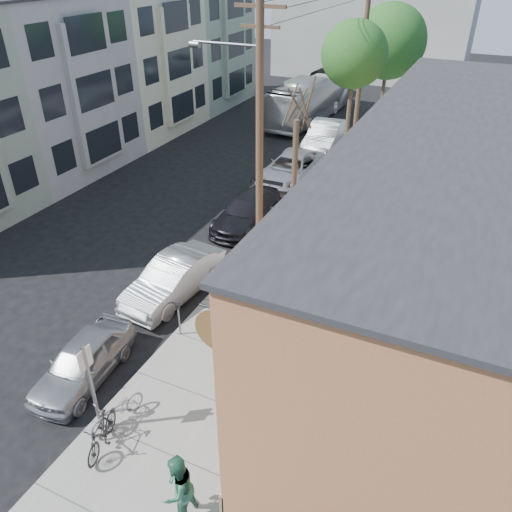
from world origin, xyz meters
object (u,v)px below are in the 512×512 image
at_px(patron_grey, 280,323).
at_px(car_2, 247,211).
at_px(patio_chair_b, 247,439).
at_px(car_0, 83,361).
at_px(bus, 311,98).
at_px(parking_meter_near, 178,314).
at_px(tree_leafy_mid, 354,55).
at_px(sign_post, 90,381).
at_px(cyclist, 260,298).
at_px(tree_bare, 294,175).
at_px(patio_chair_a, 276,387).
at_px(car_1, 174,278).
at_px(parked_bike_b, 117,411).
at_px(parking_meter_far, 272,216).
at_px(parked_bike_a, 101,433).
at_px(car_3, 291,169).
at_px(tree_leafy_far, 389,42).
at_px(utility_pole_near, 258,128).
at_px(car_4, 325,136).
at_px(patron_green, 178,489).

xyz_separation_m(patron_grey, car_2, (-4.59, 7.11, -0.33)).
bearing_deg(patio_chair_b, car_0, -166.95).
height_order(car_0, bus, bus).
height_order(parking_meter_near, car_0, parking_meter_near).
bearing_deg(tree_leafy_mid, sign_post, -91.23).
height_order(cyclist, bus, bus).
bearing_deg(tree_bare, bus, 106.95).
relative_size(tree_bare, patio_chair_a, 5.49).
bearing_deg(car_1, parking_meter_near, -47.42).
xyz_separation_m(patio_chair_a, parked_bike_b, (-3.46, -2.50, 0.00)).
distance_m(parking_meter_far, cyclist, 5.90).
height_order(cyclist, car_1, cyclist).
distance_m(parked_bike_a, parked_bike_b, 0.79).
distance_m(sign_post, parking_meter_near, 4.14).
xyz_separation_m(parked_bike_b, bus, (-4.98, 29.07, 0.93)).
xyz_separation_m(parking_meter_far, car_3, (-1.45, 6.04, -0.23)).
height_order(sign_post, car_1, sign_post).
relative_size(sign_post, tree_leafy_far, 0.35).
relative_size(sign_post, car_2, 0.59).
xyz_separation_m(utility_pole_near, car_0, (-1.73, -8.46, -4.76)).
bearing_deg(car_2, car_4, 90.03).
bearing_deg(sign_post, car_1, 104.47).
distance_m(sign_post, patio_chair_b, 4.13).
xyz_separation_m(utility_pole_near, car_4, (-1.59, 13.62, -4.55)).
xyz_separation_m(parking_meter_near, parked_bike_a, (0.57, -4.50, -0.34)).
distance_m(cyclist, bus, 24.26).
xyz_separation_m(parked_bike_a, bus, (-5.11, 29.84, 0.88)).
distance_m(patio_chair_a, parked_bike_a, 4.67).
bearing_deg(parking_meter_near, car_0, -120.48).
bearing_deg(tree_bare, patron_green, -78.79).
relative_size(patron_grey, bus, 0.16).
xyz_separation_m(cyclist, car_2, (-3.42, 6.04, -0.22)).
bearing_deg(bus, sign_post, -76.47).
distance_m(patio_chair_a, parked_bike_b, 4.27).
relative_size(parked_bike_a, car_2, 0.34).
height_order(parking_meter_far, parked_bike_b, parking_meter_far).
bearing_deg(tree_leafy_mid, cyclist, -84.59).
bearing_deg(car_0, car_2, 83.96).
bearing_deg(sign_post, bus, 98.98).
distance_m(parked_bike_b, car_1, 5.99).
bearing_deg(patio_chair_a, parking_meter_far, 109.81).
distance_m(patron_green, bus, 31.54).
bearing_deg(tree_bare, car_4, 100.54).
height_order(utility_pole_near, patron_grey, utility_pole_near).
height_order(patron_green, parked_bike_b, patron_green).
height_order(parking_meter_near, utility_pole_near, utility_pole_near).
bearing_deg(patio_chair_b, tree_leafy_far, 113.72).
relative_size(patio_chair_b, car_3, 0.16).
height_order(sign_post, car_2, sign_post).
height_order(sign_post, car_0, sign_post).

